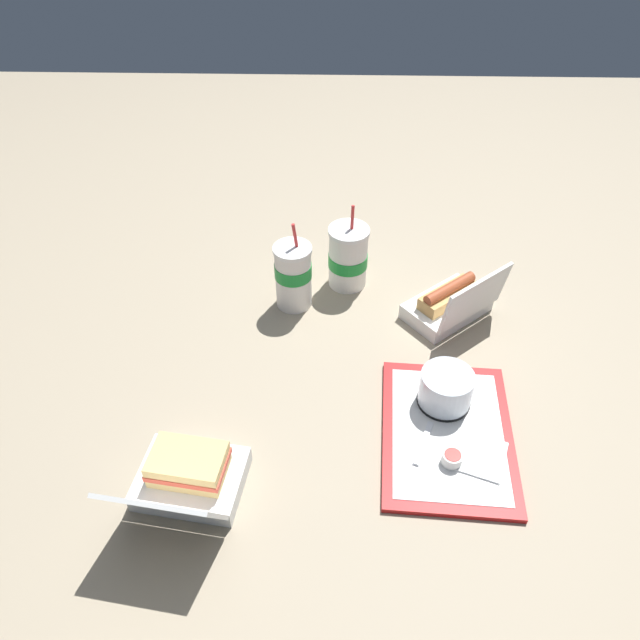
% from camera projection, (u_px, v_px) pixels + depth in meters
% --- Properties ---
extents(ground_plane, '(3.20, 3.20, 0.00)m').
position_uv_depth(ground_plane, '(328.00, 328.00, 1.50)').
color(ground_plane, gray).
extents(food_tray, '(0.39, 0.28, 0.01)m').
position_uv_depth(food_tray, '(447.00, 434.00, 1.26)').
color(food_tray, red).
rests_on(food_tray, ground_plane).
extents(cake_container, '(0.11, 0.11, 0.08)m').
position_uv_depth(cake_container, '(446.00, 390.00, 1.28)').
color(cake_container, black).
rests_on(cake_container, food_tray).
extents(ketchup_cup, '(0.04, 0.04, 0.02)m').
position_uv_depth(ketchup_cup, '(452.00, 458.00, 1.19)').
color(ketchup_cup, white).
rests_on(ketchup_cup, food_tray).
extents(napkin_stack, '(0.13, 0.13, 0.00)m').
position_uv_depth(napkin_stack, '(478.00, 455.00, 1.21)').
color(napkin_stack, white).
rests_on(napkin_stack, food_tray).
extents(plastic_fork, '(0.11, 0.05, 0.00)m').
position_uv_depth(plastic_fork, '(423.00, 443.00, 1.23)').
color(plastic_fork, white).
rests_on(plastic_fork, food_tray).
extents(clamshell_hotdog_front, '(0.24, 0.25, 0.16)m').
position_uv_depth(clamshell_hotdog_front, '(450.00, 303.00, 1.50)').
color(clamshell_hotdog_front, white).
rests_on(clamshell_hotdog_front, ground_plane).
extents(clamshell_sandwich_back, '(0.25, 0.22, 0.17)m').
position_uv_depth(clamshell_sandwich_back, '(188.00, 477.00, 1.14)').
color(clamshell_sandwich_back, white).
rests_on(clamshell_sandwich_back, ground_plane).
extents(soda_cup_back, '(0.10, 0.10, 0.23)m').
position_uv_depth(soda_cup_back, '(348.00, 257.00, 1.57)').
color(soda_cup_back, white).
rests_on(soda_cup_back, ground_plane).
extents(soda_cup_front, '(0.09, 0.09, 0.23)m').
position_uv_depth(soda_cup_front, '(293.00, 275.00, 1.51)').
color(soda_cup_front, white).
rests_on(soda_cup_front, ground_plane).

